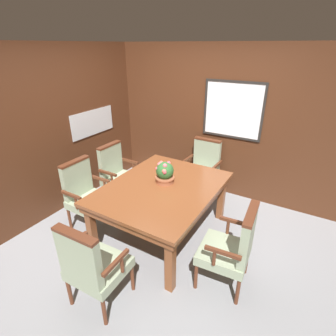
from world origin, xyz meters
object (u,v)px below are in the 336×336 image
chair_left_far (118,173)px  potted_plant (165,173)px  chair_right_near (233,246)px  chair_left_near (85,193)px  chair_head_near (92,265)px  dining_table (162,192)px  chair_head_far (203,167)px

chair_left_far → potted_plant: bearing=-102.6°
potted_plant → chair_right_near: bearing=-22.8°
chair_left_near → chair_left_far: bearing=3.1°
chair_left_far → chair_head_near: (1.09, -1.64, 0.00)m
chair_right_near → chair_left_near: (-2.12, -0.01, 0.00)m
dining_table → chair_left_far: chair_left_far is taller
chair_left_far → chair_head_far: (1.11, 0.91, 0.00)m
chair_head_far → chair_head_near: bearing=-89.2°
dining_table → chair_right_near: 1.14m
chair_left_near → chair_head_far: bearing=-32.9°
chair_right_near → potted_plant: potted_plant is taller
potted_plant → dining_table: bearing=-76.0°
chair_head_near → chair_head_far: bearing=-92.6°
chair_right_near → chair_head_near: size_ratio=1.00×
chair_left_far → chair_left_near: same height
chair_left_far → potted_plant: 1.15m
chair_head_near → potted_plant: (-0.03, 1.39, 0.37)m
chair_right_near → chair_left_far: bearing=-113.0°
dining_table → chair_left_near: 1.12m
chair_left_far → potted_plant: size_ratio=3.32×
chair_head_near → chair_left_far: bearing=-58.5°
chair_left_near → potted_plant: size_ratio=3.32×
chair_left_far → chair_head_near: bearing=-145.6°
chair_left_far → dining_table: bearing=-107.7°
chair_left_far → chair_head_far: 1.44m
dining_table → potted_plant: 0.26m
chair_head_far → potted_plant: potted_plant is taller
chair_left_far → chair_head_far: same height
dining_table → chair_right_near: (1.08, -0.35, -0.14)m
chair_left_near → chair_head_near: bearing=-130.5°
chair_right_near → chair_head_near: 1.41m
chair_right_near → chair_head_near: bearing=-53.8°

